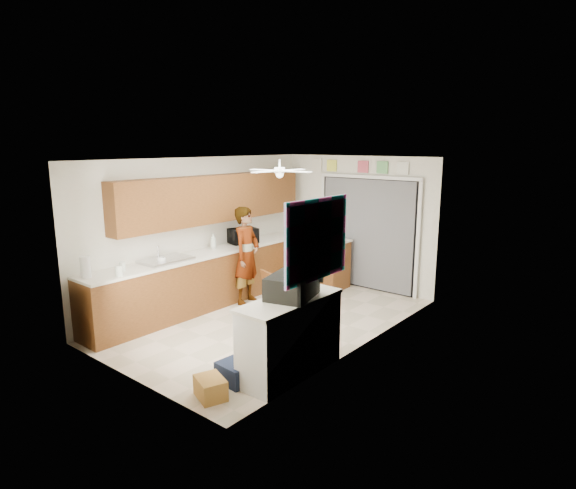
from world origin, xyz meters
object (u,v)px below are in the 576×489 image
Objects in this scene: microwave at (243,236)px; dog at (281,313)px; man at (247,255)px; paper_towel_roll at (86,267)px; cardboard_box at (210,388)px; soap_bottle at (213,240)px; cup at (162,260)px; suitcase at (292,286)px; navy_crate at (235,372)px.

microwave is 2.01m from dog.
paper_towel_roll is at bearing 155.87° from man.
dog is (-0.76, 2.10, 0.10)m from cardboard_box.
cardboard_box is at bearing -43.01° from soap_bottle.
man is at bearing 135.14° from dog.
soap_bottle reaches higher than cup.
man is (0.33, 1.50, -0.15)m from cup.
microwave is 0.29× the size of man.
paper_towel_roll is at bearing -88.45° from soap_bottle.
suitcase is 1.17× the size of dog.
soap_bottle is at bearing 91.55° from paper_towel_roll.
dog is at bearing -126.07° from man.
microwave is 0.61m from man.
navy_crate is at bearing -132.09° from suitcase.
paper_towel_roll is (-0.14, -1.12, 0.10)m from cup.
man is (0.44, -0.36, -0.24)m from microwave.
cup reaches higher than dog.
navy_crate is at bearing -89.54° from dog.
cardboard_box is 0.22× the size of man.
cup is at bearing -159.16° from microwave.
dog is (1.62, -0.84, -0.86)m from microwave.
navy_crate reaches higher than cardboard_box.
cup is 1.14m from paper_towel_roll.
microwave is at bearing 132.83° from navy_crate.
cup is at bearing 164.05° from suitcase.
cup is 1.98m from dog.
man is at bearing 126.96° from cardboard_box.
soap_bottle is 0.16× the size of man.
suitcase is at bearing -67.49° from dog.
soap_bottle is at bearing 139.92° from suitcase.
suitcase is at bearing -138.19° from man.
man reaches higher than cup.
man reaches higher than navy_crate.
soap_bottle reaches higher than navy_crate.
soap_bottle is 2.22× the size of cup.
man is at bearing 77.74° from cup.
paper_towel_roll reaches higher than suitcase.
microwave is 3.57m from navy_crate.
man is at bearing -112.19° from microwave.
dog is (-1.04, 1.03, -0.86)m from suitcase.
microwave is 1.80× the size of soap_bottle.
man is 3.08× the size of dog.
navy_crate is at bearing 95.34° from cardboard_box.
cup is at bearing -168.50° from dog.
cup is 1.55m from man.
soap_bottle is (-0.10, -0.63, 0.00)m from microwave.
paper_towel_roll is 2.60m from navy_crate.
cardboard_box is at bearing -84.66° from navy_crate.
cardboard_box is 2.23m from dog.
dog is (-0.72, 1.68, 0.09)m from navy_crate.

